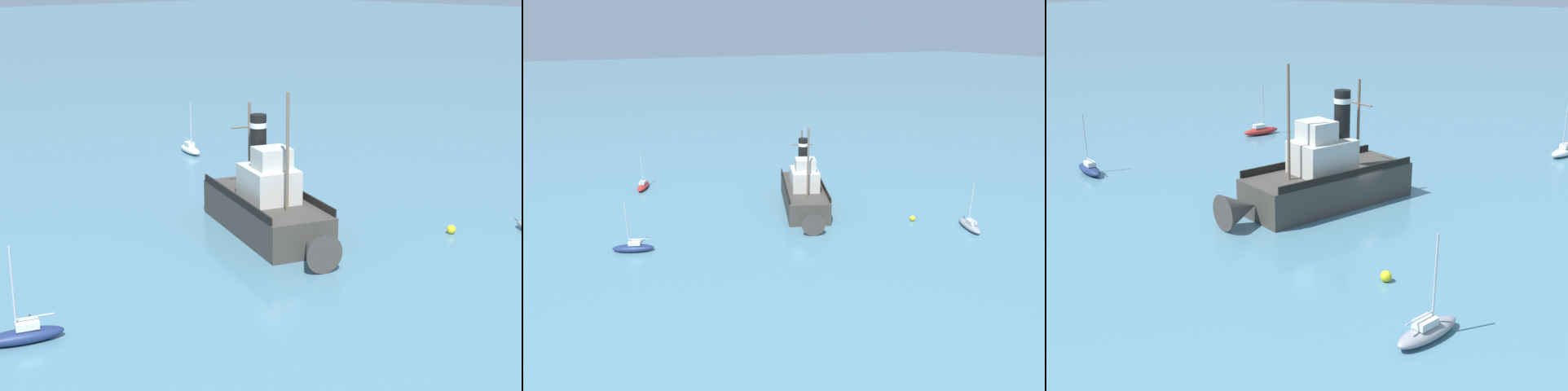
{
  "view_description": "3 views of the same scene",
  "coord_description": "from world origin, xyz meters",
  "views": [
    {
      "loc": [
        37.68,
        37.57,
        17.17
      ],
      "look_at": [
        3.82,
        2.7,
        3.21
      ],
      "focal_mm": 55.0,
      "sensor_mm": 36.0,
      "label": 1
    },
    {
      "loc": [
        25.45,
        46.25,
        19.55
      ],
      "look_at": [
        4.72,
        1.72,
        1.89
      ],
      "focal_mm": 32.0,
      "sensor_mm": 36.0,
      "label": 2
    },
    {
      "loc": [
        -19.29,
        38.42,
        15.16
      ],
      "look_at": [
        1.76,
        4.33,
        1.53
      ],
      "focal_mm": 45.0,
      "sensor_mm": 36.0,
      "label": 3
    }
  ],
  "objects": [
    {
      "name": "ground_plane",
      "position": [
        0.0,
        0.0,
        0.0
      ],
      "size": [
        600.0,
        600.0,
        0.0
      ],
      "primitive_type": "plane",
      "color": "teal"
    },
    {
      "name": "sailboat_navy",
      "position": [
        21.73,
        5.04,
        0.43
      ],
      "size": [
        3.94,
        2.37,
        4.9
      ],
      "color": "navy",
      "rests_on": "ground"
    },
    {
      "name": "sailboat_white",
      "position": [
        -9.36,
        -20.55,
        0.43
      ],
      "size": [
        2.15,
        3.96,
        4.9
      ],
      "color": "white",
      "rests_on": "ground"
    },
    {
      "name": "mooring_buoy",
      "position": [
        -6.66,
        10.17,
        0.3
      ],
      "size": [
        0.6,
        0.6,
        0.6
      ],
      "primitive_type": "sphere",
      "color": "yellow",
      "rests_on": "ground"
    },
    {
      "name": "sailboat_grey",
      "position": [
        -10.6,
        14.37,
        0.43
      ],
      "size": [
        2.16,
        3.96,
        4.9
      ],
      "color": "gray",
      "rests_on": "ground"
    },
    {
      "name": "old_tugboat",
      "position": [
        2.2,
        1.83,
        1.83
      ],
      "size": [
        8.32,
        14.67,
        9.9
      ],
      "color": "#423D38",
      "rests_on": "ground"
    },
    {
      "name": "sailboat_red",
      "position": [
        17.95,
        -13.12,
        0.43
      ],
      "size": [
        2.53,
        3.92,
        4.9
      ],
      "color": "#B22823",
      "rests_on": "ground"
    }
  ]
}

